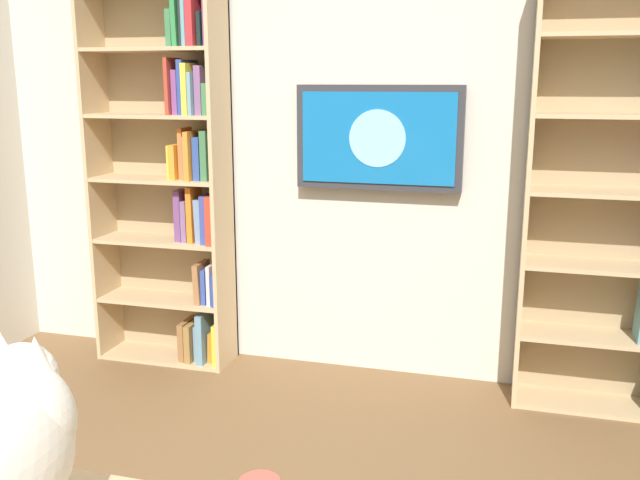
% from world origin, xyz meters
% --- Properties ---
extents(wall_back, '(4.52, 0.06, 2.70)m').
position_xyz_m(wall_back, '(0.00, -2.23, 1.35)').
color(wall_back, beige).
rests_on(wall_back, ground).
extents(bookshelf_right, '(0.77, 0.28, 2.11)m').
position_xyz_m(bookshelf_right, '(1.10, -2.06, 1.06)').
color(bookshelf_right, tan).
rests_on(bookshelf_right, ground).
extents(wall_mounted_tv, '(0.87, 0.07, 0.54)m').
position_xyz_m(wall_mounted_tv, '(-0.02, -2.15, 1.30)').
color(wall_mounted_tv, '#333338').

